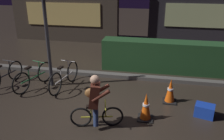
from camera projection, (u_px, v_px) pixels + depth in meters
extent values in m
plane|color=#2D261E|center=(99.00, 112.00, 5.91)|extent=(40.00, 40.00, 0.00)
cube|color=#56544F|center=(115.00, 75.00, 7.89)|extent=(12.00, 0.24, 0.12)
cube|color=#214723|center=(171.00, 57.00, 8.20)|extent=(4.80, 0.70, 1.08)
cube|color=#42382D|center=(64.00, 1.00, 11.71)|extent=(5.45, 0.50, 3.94)
cube|color=#F2D172|center=(63.00, 14.00, 11.68)|extent=(3.81, 0.04, 1.10)
cube|color=#BFCC8C|center=(205.00, 16.00, 11.08)|extent=(3.65, 0.04, 1.10)
cylinder|color=#2D2D33|center=(47.00, 38.00, 6.78)|extent=(0.10, 0.10, 2.97)
torus|color=black|center=(15.00, 70.00, 7.64)|extent=(0.15, 0.62, 0.63)
cylinder|color=black|center=(5.00, 76.00, 7.24)|extent=(0.19, 0.92, 0.04)
cylinder|color=black|center=(10.00, 67.00, 7.39)|extent=(0.03, 0.03, 0.39)
cylinder|color=black|center=(9.00, 61.00, 7.31)|extent=(0.46, 0.10, 0.02)
torus|color=black|center=(45.00, 72.00, 7.48)|extent=(0.22, 0.64, 0.65)
torus|color=black|center=(21.00, 83.00, 6.68)|extent=(0.22, 0.64, 0.65)
cylinder|color=#236B38|center=(34.00, 77.00, 7.08)|extent=(0.30, 0.95, 0.04)
cylinder|color=#236B38|center=(29.00, 74.00, 6.87)|extent=(0.03, 0.03, 0.36)
cube|color=black|center=(28.00, 68.00, 6.80)|extent=(0.15, 0.22, 0.05)
cylinder|color=#236B38|center=(39.00, 68.00, 7.22)|extent=(0.03, 0.03, 0.41)
cylinder|color=#236B38|center=(39.00, 62.00, 7.15)|extent=(0.45, 0.15, 0.02)
torus|color=black|center=(72.00, 71.00, 7.49)|extent=(0.14, 0.67, 0.67)
torus|color=black|center=(55.00, 84.00, 6.60)|extent=(0.14, 0.67, 0.67)
cylinder|color=silver|center=(64.00, 77.00, 7.05)|extent=(0.17, 1.00, 0.04)
cylinder|color=silver|center=(61.00, 74.00, 6.82)|extent=(0.03, 0.03, 0.38)
cube|color=black|center=(60.00, 68.00, 6.75)|extent=(0.13, 0.21, 0.05)
cylinder|color=silver|center=(68.00, 68.00, 7.21)|extent=(0.03, 0.03, 0.43)
cylinder|color=silver|center=(68.00, 61.00, 7.13)|extent=(0.46, 0.09, 0.02)
cube|color=black|center=(145.00, 118.00, 5.60)|extent=(0.36, 0.36, 0.03)
cone|color=#EA560F|center=(146.00, 106.00, 5.48)|extent=(0.26, 0.26, 0.64)
cylinder|color=white|center=(146.00, 105.00, 5.47)|extent=(0.16, 0.16, 0.05)
cube|color=black|center=(169.00, 101.00, 6.37)|extent=(0.36, 0.36, 0.03)
cone|color=#EA560F|center=(170.00, 90.00, 6.24)|extent=(0.26, 0.26, 0.63)
cylinder|color=white|center=(171.00, 89.00, 6.23)|extent=(0.16, 0.16, 0.05)
cube|color=#193DB7|center=(204.00, 111.00, 5.67)|extent=(0.51, 0.43, 0.30)
torus|color=black|center=(113.00, 116.00, 5.27)|extent=(0.48, 0.16, 0.48)
torus|color=black|center=(81.00, 117.00, 5.24)|extent=(0.48, 0.16, 0.48)
cylinder|color=gold|center=(97.00, 117.00, 5.25)|extent=(0.69, 0.20, 0.04)
cylinder|color=gold|center=(91.00, 112.00, 5.20)|extent=(0.03, 0.03, 0.26)
cube|color=black|center=(91.00, 107.00, 5.15)|extent=(0.22, 0.15, 0.05)
cylinder|color=gold|center=(105.00, 111.00, 5.20)|extent=(0.03, 0.03, 0.30)
cylinder|color=gold|center=(105.00, 105.00, 5.15)|extent=(0.13, 0.45, 0.02)
cylinder|color=navy|center=(96.00, 112.00, 5.32)|extent=(0.16, 0.23, 0.42)
cylinder|color=navy|center=(96.00, 117.00, 5.14)|extent=(0.16, 0.23, 0.42)
cube|color=#512319|center=(94.00, 95.00, 5.05)|extent=(0.33, 0.37, 0.54)
sphere|color=tan|center=(95.00, 80.00, 4.91)|extent=(0.20, 0.20, 0.20)
cylinder|color=#512319|center=(101.00, 90.00, 5.16)|extent=(0.40, 0.17, 0.29)
cylinder|color=#512319|center=(101.00, 96.00, 4.90)|extent=(0.40, 0.17, 0.29)
ellipsoid|color=brown|center=(92.00, 93.00, 5.25)|extent=(0.35, 0.23, 0.24)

